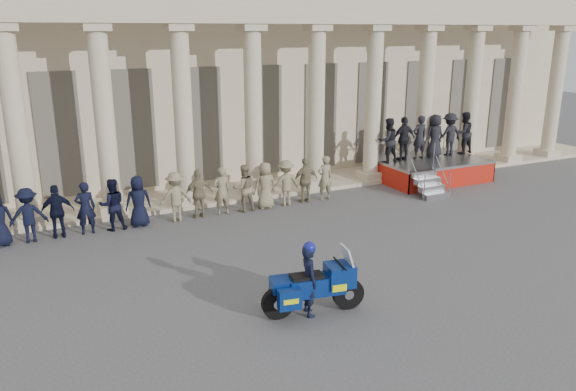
# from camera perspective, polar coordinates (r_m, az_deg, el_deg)

# --- Properties ---
(ground) EXTENTS (90.00, 90.00, 0.00)m
(ground) POSITION_cam_1_polar(r_m,az_deg,el_deg) (14.01, 4.37, -9.28)
(ground) COLOR #4B4B4E
(ground) RESTS_ON ground
(building) EXTENTS (40.00, 12.50, 9.00)m
(building) POSITION_cam_1_polar(r_m,az_deg,el_deg) (26.45, -12.02, 12.74)
(building) COLOR #C0B090
(building) RESTS_ON ground
(officer_rank) EXTENTS (16.37, 0.63, 1.66)m
(officer_rank) POSITION_cam_1_polar(r_m,az_deg,el_deg) (18.34, -18.79, -1.06)
(officer_rank) COLOR black
(officer_rank) RESTS_ON ground
(reviewing_stand) EXTENTS (4.88, 4.19, 2.70)m
(reviewing_stand) POSITION_cam_1_polar(r_m,az_deg,el_deg) (24.33, 14.23, 5.15)
(reviewing_stand) COLOR gray
(reviewing_stand) RESTS_ON ground
(motorcycle) EXTENTS (2.37, 1.10, 1.52)m
(motorcycle) POSITION_cam_1_polar(r_m,az_deg,el_deg) (12.53, 2.72, -9.16)
(motorcycle) COLOR black
(motorcycle) RESTS_ON ground
(rider) EXTENTS (0.48, 0.65, 1.72)m
(rider) POSITION_cam_1_polar(r_m,az_deg,el_deg) (12.40, 2.16, -8.43)
(rider) COLOR black
(rider) RESTS_ON ground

